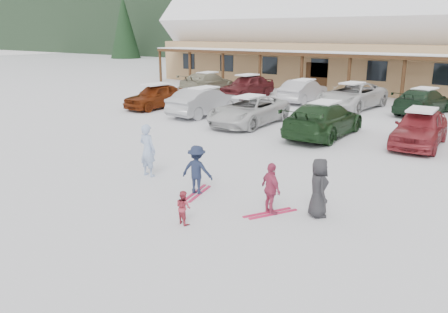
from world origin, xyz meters
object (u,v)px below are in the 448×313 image
Objects in this scene: adult_skier at (148,150)px; child_magenta at (271,189)px; parked_car_1 at (204,102)px; parked_car_8 at (247,86)px; parked_car_0 at (156,96)px; parked_car_4 at (420,128)px; parked_car_3 at (324,119)px; parked_car_10 at (351,96)px; parked_car_9 at (303,91)px; day_lodge at (321,38)px; parked_car_2 at (249,110)px; parked_car_7 at (208,83)px; toddler_red at (183,207)px; child_navy at (197,170)px; bystander_dark at (319,188)px; parked_car_11 at (423,101)px.

child_magenta is (4.73, -0.34, -0.17)m from adult_skier.
parked_car_1 is 1.01× the size of parked_car_8.
parked_car_4 is (15.08, -0.20, 0.02)m from parked_car_0.
parked_car_3 is 0.94× the size of parked_car_10.
parked_car_0 is 0.96× the size of parked_car_9.
day_lodge reaches higher than parked_car_0.
parked_car_2 is 0.91× the size of parked_car_10.
child_magenta is 0.25× the size of parked_car_7.
child_navy reaches higher than toddler_red.
adult_skier is at bearing -44.99° from parked_car_0.
bystander_dark is 0.30× the size of parked_car_11.
parked_car_11 reaches higher than toddler_red.
bystander_dark is 23.27m from parked_car_7.
parked_car_11 is (-1.29, 16.67, -0.03)m from bystander_dark.
parked_car_9 is (-6.28, 18.97, 0.31)m from toddler_red.
parked_car_8 is (-13.26, 7.42, 0.04)m from parked_car_4.
toddler_red is 2.25m from child_magenta.
adult_skier reaches higher than toddler_red.
day_lodge is 31.30m from toddler_red.
adult_skier reaches higher than parked_car_9.
parked_car_0 reaches higher than toddler_red.
parked_car_3 is at bearing -172.55° from parked_car_4.
parked_car_3 reaches higher than child_navy.
parked_car_2 is 7.92m from parked_car_4.
parked_car_1 is at bearing -41.46° from toddler_red.
parked_car_8 is at bearing -93.30° from day_lodge.
day_lodge is 28.35m from adult_skier.
day_lodge is at bearing 102.37° from parked_car_2.
parked_car_9 is at bearing 176.95° from parked_car_7.
parked_car_2 is at bearing -78.28° from adult_skier.
bystander_dark is 16.72m from parked_car_11.
day_lodge reaches higher than child_magenta.
child_magenta is 9.69m from parked_car_4.
adult_skier is 0.32× the size of parked_car_3.
parked_car_7 is (-14.12, 18.72, 0.36)m from toddler_red.
toddler_red is 0.19× the size of parked_car_4.
parked_car_0 is 3.82m from parked_car_1.
child_navy is at bearing 58.08° from bystander_dark.
day_lodge is 13.59m from parked_car_10.
child_navy is 21.43m from parked_car_7.
parked_car_10 is (11.32, -0.37, 0.00)m from parked_car_7.
parked_car_3 reaches higher than bystander_dark.
adult_skier reaches higher than parked_car_10.
bystander_dark is 18.76m from parked_car_9.
day_lodge is at bearing -39.41° from child_magenta.
child_magenta is 0.29× the size of parked_car_1.
parked_car_4 is (3.74, 9.58, 0.03)m from child_navy.
parked_car_8 is (3.56, 0.03, 0.01)m from parked_car_7.
bystander_dark reaches higher than parked_car_0.
adult_skier reaches higher than parked_car_11.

